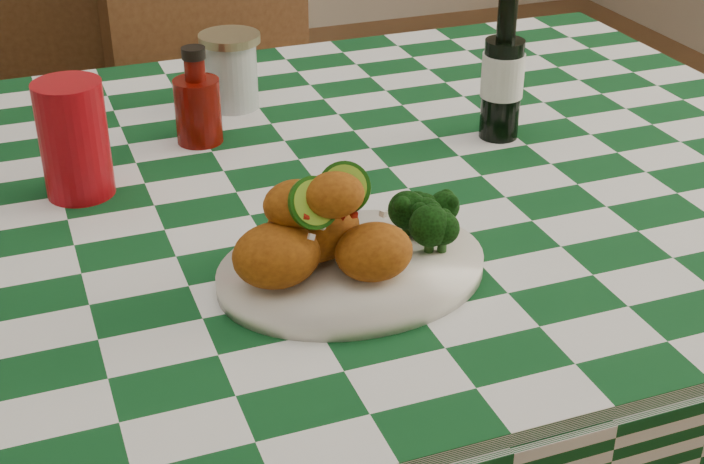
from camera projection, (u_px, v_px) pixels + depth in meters
name	position (u px, v px, depth m)	size (l,w,h in m)	color
dining_table	(252.00, 436.00, 1.41)	(1.66, 1.06, 0.79)	#0F441C
plate	(352.00, 270.00, 1.04)	(0.29, 0.23, 0.02)	silver
fried_chicken_pile	(331.00, 221.00, 1.00)	(0.17, 0.12, 0.11)	#9D500F
broccoli_side	(436.00, 220.00, 1.06)	(0.07, 0.07, 0.05)	black
red_tumbler	(74.00, 139.00, 1.18)	(0.08, 0.08, 0.15)	#A10810
ketchup_bottle	(197.00, 95.00, 1.32)	(0.06, 0.06, 0.13)	#5C0A04
mason_jar	(231.00, 71.00, 1.44)	(0.09, 0.09, 0.11)	#B2BCBA
beer_bottle	(503.00, 65.00, 1.32)	(0.06, 0.06, 0.21)	black
wooden_chair_left	(18.00, 225.00, 1.93)	(0.37, 0.39, 0.82)	#472814
wooden_chair_right	(273.00, 151.00, 1.99)	(0.47, 0.49, 1.02)	#472814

